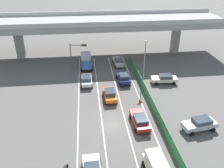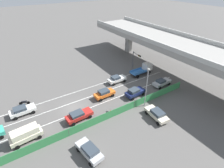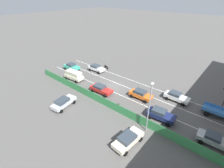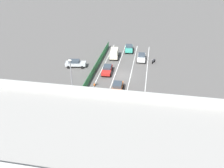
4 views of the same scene
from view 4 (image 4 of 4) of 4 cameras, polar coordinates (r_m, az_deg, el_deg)
The scene contains 22 objects.
ground_plane at distance 46.22m, azimuth 2.75°, elevation 2.25°, with size 300.00×300.00×0.00m, color #565451.
lane_line_left_edge at distance 43.21m, azimuth 8.54°, elevation -0.13°, with size 0.14×42.23×0.01m, color silver.
lane_line_mid_left at distance 43.34m, azimuth 4.30°, elevation 0.23°, with size 0.14×42.23×0.01m, color silver.
lane_line_mid_right at distance 43.71m, azimuth 0.12°, elevation 0.59°, with size 0.14×42.23×0.01m, color silver.
lane_line_right_edge at distance 44.31m, azimuth -3.98°, elevation 0.94°, with size 0.14×42.23×0.01m, color silver.
elevated_overpass at distance 20.73m, azimuth -6.69°, elevation -12.69°, with size 55.01×11.46×8.85m.
green_fence at distance 44.23m, azimuth -5.53°, elevation 1.94°, with size 0.10×38.33×1.53m.
car_sedan_navy at distance 36.09m, azimuth -4.69°, elevation -4.58°, with size 2.23×4.31×1.71m.
car_sedan_white at distance 35.24m, azimuth 5.68°, elevation -5.67°, with size 1.98×4.35×1.63m.
car_sedan_silver at distance 30.47m, azimuth -8.49°, elevation -12.45°, with size 2.11×4.53×1.58m.
car_taxi_teal at distance 58.21m, azimuth 4.33°, elevation 9.08°, with size 2.35×4.40×1.76m.
car_sedan_red at distance 46.67m, azimuth -1.24°, elevation 3.75°, with size 2.20×4.66×1.53m.
car_van_cream at distance 54.10m, azimuth 0.56°, elevation 7.84°, with size 2.36×4.71×2.10m.
car_hatchback_white at distance 53.08m, azimuth 7.47°, elevation 6.79°, with size 2.11×4.33×1.57m.
car_taxi_orange at distance 40.06m, azimuth 1.39°, elevation -0.81°, with size 2.06×4.28×1.65m.
flatbed_truck_blue at distance 28.57m, azimuth 4.12°, elevation -14.51°, with size 2.33×5.75×2.48m.
motorcycle at distance 52.51m, azimuth 10.52°, elevation 5.77°, with size 0.87×1.86×0.93m.
parked_wagon_silver at distance 50.04m, azimuth -9.28°, elevation 5.26°, with size 4.64×2.51×1.65m.
parked_sedan_cream at distance 39.19m, azimuth -14.56°, elevation -2.63°, with size 4.65×2.36×1.59m.
traffic_light at distance 28.10m, azimuth 8.35°, elevation -8.92°, with size 3.30×0.76×5.32m.
street_lamp at distance 35.53m, azimuth -10.23°, elevation 1.48°, with size 0.60×0.36×7.84m.
traffic_cone at distance 42.48m, azimuth -4.50°, elevation 0.03°, with size 0.47×0.47×0.63m.
Camera 4 is at (-4.98, 40.86, 21.03)m, focal length 36.01 mm.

